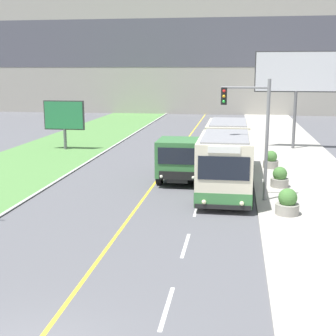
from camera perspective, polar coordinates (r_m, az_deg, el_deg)
name	(u,v)px	position (r m, az deg, el deg)	size (l,w,h in m)	color
lane_marking_centre	(79,307)	(13.32, -10.78, -16.31)	(2.88, 140.00, 0.01)	gold
apartment_block_background	(208,47)	(70.78, 4.92, 14.45)	(80.00, 8.04, 18.89)	gray
city_bus	(227,156)	(25.96, 7.16, 1.51)	(2.68, 11.71, 3.17)	beige
dump_truck	(182,159)	(26.59, 1.70, 1.14)	(2.54, 6.45, 2.50)	black
car_distant	(231,138)	(39.34, 7.69, 3.67)	(1.80, 4.30, 1.45)	silver
traffic_light_mast	(253,125)	(22.41, 10.37, 5.22)	(2.28, 0.32, 5.84)	slate
billboard_large	(297,75)	(38.29, 15.45, 10.93)	(6.47, 0.24, 7.65)	#59595B
billboard_small	(64,117)	(37.88, -12.55, 6.15)	(3.26, 0.24, 3.89)	#59595B
planter_round_near	(287,203)	(20.98, 14.36, -4.15)	(1.02, 1.02, 1.15)	gray
planter_round_second	(280,178)	(25.77, 13.46, -1.20)	(0.96, 0.96, 1.09)	gray
planter_round_third	(271,160)	(30.59, 12.43, 0.92)	(0.97, 0.97, 1.12)	gray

